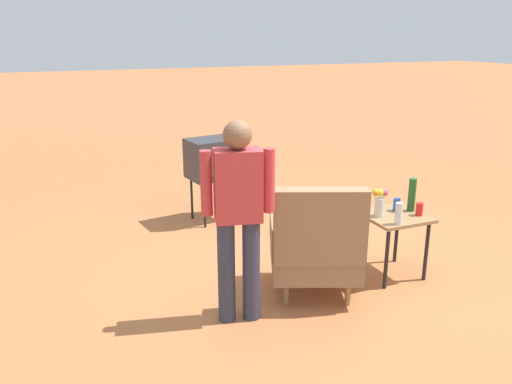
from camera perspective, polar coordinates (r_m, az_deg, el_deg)
ground_plane at (r=5.05m, az=7.42°, el=-9.54°), size 60.00×60.00×0.00m
armchair at (r=4.55m, az=6.61°, el=-5.68°), size 1.00×1.01×1.06m
side_table at (r=5.08m, az=14.87°, el=-3.36°), size 0.56×0.56×0.61m
tv_on_stand at (r=6.33m, az=-4.72°, el=3.63°), size 0.66×0.53×1.03m
person_standing at (r=4.01m, az=-1.96°, el=-2.06°), size 0.56×0.30×1.64m
soda_can_blue at (r=5.15m, az=15.16°, el=-1.34°), size 0.07×0.07×0.12m
soda_can_red at (r=5.08m, az=17.49°, el=-1.80°), size 0.07×0.07×0.12m
bottle_short_clear at (r=4.78m, az=15.39°, el=-2.29°), size 0.06×0.06×0.20m
bottle_wine_green at (r=5.15m, az=16.73°, el=-0.29°), size 0.07×0.07×0.32m
flower_vase at (r=4.93m, az=13.42°, el=-0.97°), size 0.15×0.09×0.27m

